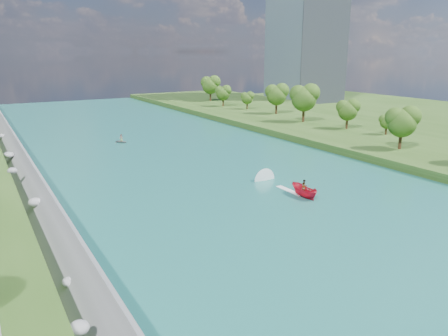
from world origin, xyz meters
TOP-DOWN VIEW (x-y plane):
  - ground at (0.00, 0.00)m, footprint 260.00×260.00m
  - river_water at (0.00, 20.00)m, footprint 55.00×240.00m
  - berm_east at (49.50, 20.00)m, footprint 44.00×240.00m
  - riprap_bank at (-25.85, 19.20)m, footprint 4.62×236.00m
  - office_tower at (82.50, 95.00)m, footprint 22.00×22.00m
  - trees_east at (39.38, 19.67)m, footprint 17.14×146.06m
  - motorboat at (5.82, 4.68)m, footprint 3.60×19.06m
  - raft at (-4.19, 50.46)m, footprint 3.11×3.37m

SIDE VIEW (x-z plane):
  - ground at x=0.00m, z-range 0.00..0.00m
  - river_water at x=0.00m, z-range 0.00..0.10m
  - raft at x=-4.19m, z-range -0.38..1.35m
  - berm_east at x=49.50m, z-range 0.00..1.50m
  - motorboat at x=5.82m, z-range -0.20..1.96m
  - riprap_bank at x=-25.85m, z-range -0.34..3.96m
  - trees_east at x=39.38m, z-range 0.84..12.43m
  - office_tower at x=82.50m, z-range 0.00..60.00m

